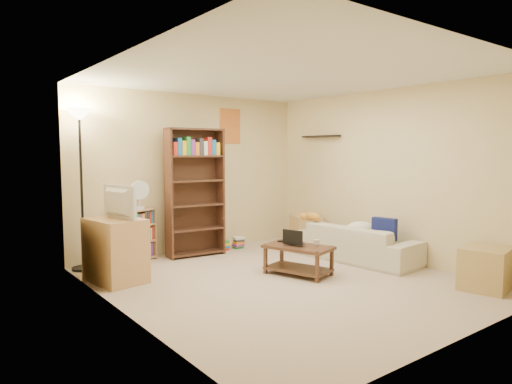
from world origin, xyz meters
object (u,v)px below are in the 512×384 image
mug (317,243)px  television (114,202)px  short_bookshelf (136,235)px  floor_lamp (80,142)px  coffee_table (298,256)px  desk_fan (139,193)px  side_table (306,230)px  sofa (357,243)px  tabby_cat (311,216)px  laptop (297,244)px  end_cabinet (486,268)px  tv_stand (116,250)px  tall_bookshelf (195,189)px

mug → television: (-2.19, 1.25, 0.56)m
short_bookshelf → floor_lamp: size_ratio=0.35×
coffee_table → desk_fan: 2.45m
side_table → short_bookshelf: bearing=167.3°
sofa → mug: (-1.02, -0.19, 0.16)m
tabby_cat → short_bookshelf: size_ratio=0.55×
laptop → short_bookshelf: 2.36m
desk_fan → laptop: bearing=-53.1°
end_cabinet → tabby_cat: bearing=99.0°
mug → tabby_cat: bearing=50.0°
short_bookshelf → end_cabinet: bearing=-75.5°
laptop → side_table: side_table is taller
end_cabinet → laptop: bearing=124.8°
television → sofa: bearing=-117.4°
tabby_cat → tv_stand: size_ratio=0.54×
laptop → television: bearing=65.5°
mug → television: size_ratio=0.16×
mug → side_table: side_table is taller
coffee_table → laptop: size_ratio=2.81×
floor_lamp → end_cabinet: bearing=-47.1°
mug → short_bookshelf: 2.61m
laptop → end_cabinet: end_cabinet is taller
laptop → side_table: 1.85m
tv_stand → tall_bookshelf: bearing=14.4°
laptop → end_cabinet: 2.24m
desk_fan → end_cabinet: (2.66, -3.67, -0.76)m
desk_fan → end_cabinet: bearing=-54.1°
television → desk_fan: 1.03m
tv_stand → short_bookshelf: bearing=44.4°
desk_fan → tabby_cat: bearing=-27.5°
desk_fan → floor_lamp: (-0.79, 0.04, 0.72)m
sofa → television: bearing=66.6°
tall_bookshelf → desk_fan: 0.84m
tabby_cat → desk_fan: desk_fan is taller
floor_lamp → sofa: bearing=-29.4°
tall_bookshelf → coffee_table: bearing=-67.7°
short_bookshelf → desk_fan: bearing=-65.7°
tv_stand → television: bearing=0.0°
tv_stand → desk_fan: (0.66, 0.79, 0.61)m
tv_stand → end_cabinet: bearing=-50.2°
sofa → tabby_cat: 0.81m
tall_bookshelf → short_bookshelf: bearing=174.4°
coffee_table → tall_bookshelf: bearing=88.3°
mug → desk_fan: desk_fan is taller
coffee_table → television: size_ratio=1.35×
short_bookshelf → floor_lamp: 1.53m
tv_stand → television: television is taller
television → short_bookshelf: size_ratio=0.93×
desk_fan → short_bookshelf: bearing=135.8°
tabby_cat → floor_lamp: bearing=158.3°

